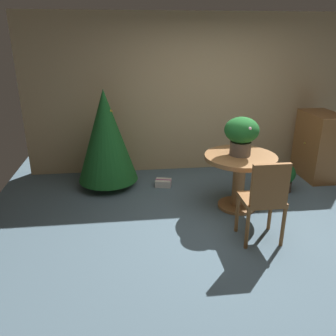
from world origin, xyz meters
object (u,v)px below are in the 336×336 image
object	(u,v)px
holiday_tree	(106,136)
gift_box_cream	(163,183)
wooden_chair_near	(265,197)
potted_plant	(284,176)
flower_vase	(242,133)
wooden_cabinet	(318,146)
round_dining_table	(240,170)

from	to	relation	value
holiday_tree	gift_box_cream	distance (m)	1.16
wooden_chair_near	holiday_tree	distance (m)	2.57
holiday_tree	potted_plant	size ratio (longest dim) A/B	3.40
flower_vase	holiday_tree	size ratio (longest dim) A/B	0.33
flower_vase	potted_plant	xyz separation A→B (m)	(0.87, 0.41, -0.82)
gift_box_cream	potted_plant	size ratio (longest dim) A/B	0.62
wooden_cabinet	holiday_tree	bearing A→B (deg)	179.72
holiday_tree	gift_box_cream	xyz separation A→B (m)	(0.86, -0.12, -0.77)
holiday_tree	potted_plant	world-z (taller)	holiday_tree
potted_plant	flower_vase	bearing A→B (deg)	-154.97
round_dining_table	wooden_chair_near	xyz separation A→B (m)	(0.00, -0.88, 0.02)
round_dining_table	gift_box_cream	distance (m)	1.35
flower_vase	gift_box_cream	bearing A→B (deg)	139.44
wooden_chair_near	round_dining_table	bearing A→B (deg)	90.00
wooden_chair_near	wooden_cabinet	world-z (taller)	wooden_cabinet
round_dining_table	holiday_tree	world-z (taller)	holiday_tree
wooden_chair_near	potted_plant	xyz separation A→B (m)	(0.86, 1.31, -0.33)
holiday_tree	wooden_chair_near	bearing A→B (deg)	-45.34
gift_box_cream	holiday_tree	bearing A→B (deg)	172.15
flower_vase	potted_plant	bearing A→B (deg)	25.03
wooden_chair_near	holiday_tree	xyz separation A→B (m)	(-1.80, 1.82, 0.25)
wooden_cabinet	potted_plant	size ratio (longest dim) A/B	2.42
wooden_chair_near	potted_plant	bearing A→B (deg)	56.58
gift_box_cream	flower_vase	bearing A→B (deg)	-40.56
wooden_chair_near	gift_box_cream	bearing A→B (deg)	119.01
wooden_cabinet	round_dining_table	bearing A→B (deg)	-150.54
flower_vase	wooden_cabinet	xyz separation A→B (m)	(1.65, 0.90, -0.52)
flower_vase	potted_plant	size ratio (longest dim) A/B	1.13
potted_plant	wooden_cabinet	bearing A→B (deg)	32.65
wooden_chair_near	wooden_cabinet	xyz separation A→B (m)	(1.64, 1.81, -0.03)
flower_vase	wooden_cabinet	size ratio (longest dim) A/B	0.47
round_dining_table	flower_vase	size ratio (longest dim) A/B	1.89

